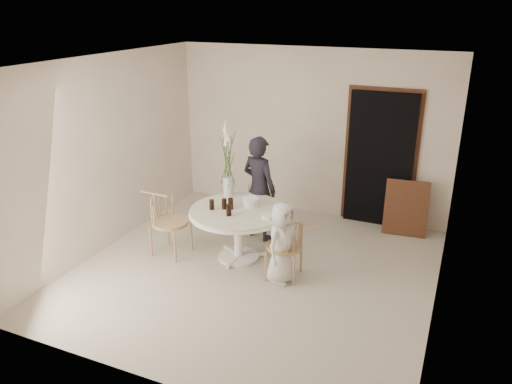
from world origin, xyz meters
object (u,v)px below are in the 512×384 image
at_px(table, 238,217).
at_px(birthday_cake, 250,202).
at_px(girl, 259,188).
at_px(boy, 282,243).
at_px(chair_left, 163,215).
at_px(chair_right, 293,242).
at_px(chair_far, 261,195).
at_px(flower_vase, 228,163).

relative_size(table, birthday_cake, 5.89).
bearing_deg(birthday_cake, girl, 100.31).
bearing_deg(boy, table, 80.30).
bearing_deg(chair_left, table, -74.13).
bearing_deg(chair_right, girl, -141.82).
distance_m(chair_far, chair_left, 1.65).
height_order(chair_right, chair_left, chair_left).
distance_m(chair_far, girl, 0.51).
distance_m(chair_left, flower_vase, 1.16).
distance_m(chair_right, boy, 0.16).
distance_m(chair_right, birthday_cake, 0.90).
bearing_deg(chair_right, chair_left, -93.49).
distance_m(table, boy, 0.83).
relative_size(girl, birthday_cake, 6.95).
xyz_separation_m(table, girl, (-0.00, 0.72, 0.17)).
bearing_deg(boy, chair_far, 45.40).
height_order(chair_left, girl, girl).
xyz_separation_m(chair_left, flower_vase, (0.70, 0.66, 0.65)).
relative_size(chair_far, chair_left, 0.89).
height_order(girl, birthday_cake, girl).
bearing_deg(birthday_cake, flower_vase, 153.19).
height_order(girl, flower_vase, flower_vase).
bearing_deg(chair_right, birthday_cake, -122.28).
bearing_deg(flower_vase, chair_right, -27.42).
relative_size(chair_right, chair_left, 0.91).
bearing_deg(flower_vase, table, -49.84).
bearing_deg(chair_right, chair_far, -147.93).
bearing_deg(flower_vase, boy, -34.04).
height_order(table, chair_right, chair_right).
distance_m(girl, birthday_cake, 0.54).
height_order(chair_left, birthday_cake, birthday_cake).
height_order(chair_far, boy, boy).
relative_size(table, girl, 0.85).
bearing_deg(table, birthday_cake, 63.84).
distance_m(chair_far, flower_vase, 1.04).
relative_size(table, boy, 1.25).
height_order(table, girl, girl).
bearing_deg(table, flower_vase, 130.16).
distance_m(boy, flower_vase, 1.50).
height_order(chair_far, flower_vase, flower_vase).
height_order(table, chair_far, chair_far).
height_order(chair_far, birthday_cake, birthday_cake).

